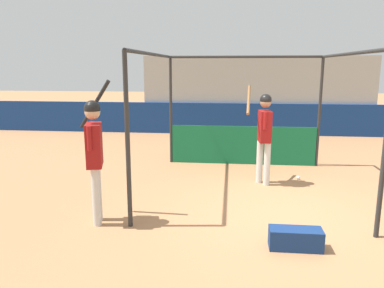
{
  "coord_description": "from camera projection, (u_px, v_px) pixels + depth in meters",
  "views": [
    {
      "loc": [
        -0.9,
        -5.89,
        2.4
      ],
      "look_at": [
        -1.59,
        0.56,
        1.05
      ],
      "focal_mm": 35.0,
      "sensor_mm": 36.0,
      "label": 1
    }
  ],
  "objects": [
    {
      "name": "batting_cage",
      "position": [
        245.0,
        122.0,
        8.35
      ],
      "size": [
        3.67,
        4.02,
        2.65
      ],
      "color": "#282828",
      "rests_on": "ground"
    },
    {
      "name": "player_waiting",
      "position": [
        94.0,
        149.0,
        5.64
      ],
      "size": [
        0.57,
        0.72,
        2.2
      ],
      "rotation": [
        0.0,
        0.0,
        1.84
      ],
      "color": "silver",
      "rests_on": "ground"
    },
    {
      "name": "baseball",
      "position": [
        298.0,
        178.0,
        8.11
      ],
      "size": [
        0.07,
        0.07,
        0.07
      ],
      "color": "white",
      "rests_on": "ground"
    },
    {
      "name": "player_batter",
      "position": [
        264.0,
        130.0,
        7.59
      ],
      "size": [
        0.52,
        0.84,
        2.0
      ],
      "rotation": [
        0.0,
        0.0,
        1.68
      ],
      "color": "silver",
      "rests_on": "ground"
    },
    {
      "name": "equipment_bag",
      "position": [
        296.0,
        239.0,
        5.0
      ],
      "size": [
        0.7,
        0.28,
        0.28
      ],
      "color": "navy",
      "rests_on": "ground"
    },
    {
      "name": "ground_plane",
      "position": [
        284.0,
        216.0,
        6.13
      ],
      "size": [
        60.0,
        60.0,
        0.0
      ],
      "primitive_type": "plane",
      "color": "#A8754C"
    },
    {
      "name": "bleacher_section",
      "position": [
        255.0,
        92.0,
        14.76
      ],
      "size": [
        8.15,
        3.2,
        2.8
      ],
      "color": "#9E9E99",
      "rests_on": "ground"
    },
    {
      "name": "outfield_wall",
      "position": [
        257.0,
        119.0,
        13.31
      ],
      "size": [
        24.0,
        0.12,
        1.12
      ],
      "color": "navy",
      "rests_on": "ground"
    }
  ]
}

